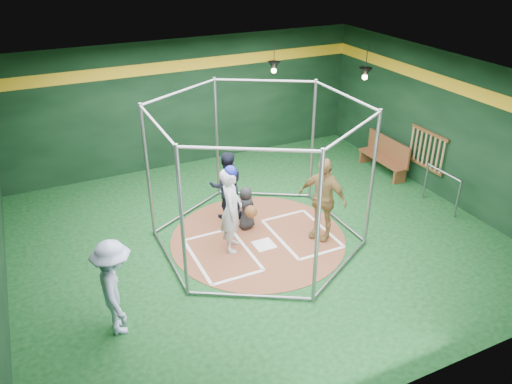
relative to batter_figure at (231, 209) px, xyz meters
name	(u,v)px	position (x,y,z in m)	size (l,w,h in m)	color
room_shell	(258,165)	(0.65, 0.11, 0.80)	(10.10, 9.10, 3.53)	#0C3714
clay_disc	(258,238)	(0.65, 0.10, -0.95)	(3.80, 3.80, 0.01)	brown
home_plate	(264,245)	(0.65, -0.20, -0.94)	(0.43, 0.43, 0.01)	white
batter_box_left	(222,255)	(-0.30, -0.15, -0.94)	(1.17, 1.77, 0.01)	white
batter_box_right	(301,233)	(1.60, -0.15, -0.94)	(1.17, 1.77, 0.01)	white
batting_cage	(258,177)	(0.65, 0.10, 0.54)	(4.05, 4.67, 3.00)	gray
bat_rack	(427,150)	(5.58, 0.50, 0.09)	(0.07, 1.25, 0.98)	brown
pendant_lamp_near	(274,66)	(2.85, 3.70, 1.78)	(0.34, 0.34, 0.90)	black
pendant_lamp_far	(365,72)	(4.65, 2.10, 1.78)	(0.34, 0.34, 0.90)	black
batter_figure	(231,209)	(0.00, 0.00, 0.00)	(0.70, 0.80, 1.91)	silver
visitor_leopard	(322,199)	(1.91, -0.41, -0.02)	(1.09, 0.45, 1.86)	tan
catcher_figure	(247,208)	(0.61, 0.59, -0.44)	(0.57, 0.62, 1.01)	black
umpire	(227,186)	(0.41, 1.25, -0.13)	(0.79, 0.61, 1.62)	black
bystander_blue	(115,288)	(-2.63, -1.40, -0.09)	(1.12, 0.64, 1.73)	#A7B7DD
dugout_bench	(385,155)	(5.28, 1.67, -0.46)	(0.39, 1.68, 0.98)	brown
steel_railing	(442,184)	(5.20, -0.53, -0.32)	(0.05, 1.10, 0.95)	gray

